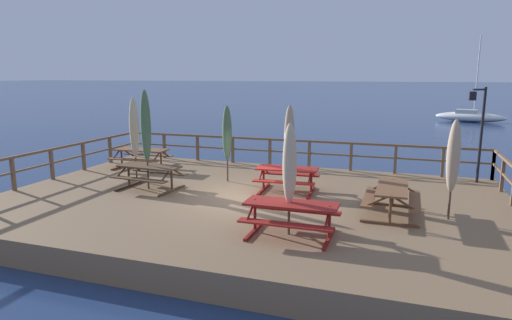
# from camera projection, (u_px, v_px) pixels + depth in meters

# --- Properties ---
(ground_plane) EXTENTS (600.00, 600.00, 0.00)m
(ground_plane) POSITION_uv_depth(u_px,v_px,m) (248.00, 218.00, 13.22)
(ground_plane) COLOR navy
(wooden_deck) EXTENTS (14.82, 9.96, 0.65)m
(wooden_deck) POSITION_uv_depth(u_px,v_px,m) (248.00, 208.00, 13.16)
(wooden_deck) COLOR #846647
(wooden_deck) RESTS_ON ground
(railing_waterside_far) EXTENTS (14.62, 0.10, 1.09)m
(railing_waterside_far) POSITION_uv_depth(u_px,v_px,m) (289.00, 148.00, 17.45)
(railing_waterside_far) COLOR brown
(railing_waterside_far) RESTS_ON wooden_deck
(railing_side_left) EXTENTS (0.10, 9.76, 1.09)m
(railing_side_left) POSITION_uv_depth(u_px,v_px,m) (51.00, 159.00, 15.27)
(railing_side_left) COLOR brown
(railing_side_left) RESTS_ON wooden_deck
(picnic_table_back_right) EXTENTS (2.11, 1.55, 0.78)m
(picnic_table_back_right) POSITION_uv_depth(u_px,v_px,m) (149.00, 172.00, 13.97)
(picnic_table_back_right) COLOR brown
(picnic_table_back_right) RESTS_ON wooden_deck
(picnic_table_mid_right) EXTENTS (1.41, 2.05, 0.78)m
(picnic_table_mid_right) POSITION_uv_depth(u_px,v_px,m) (392.00, 194.00, 11.37)
(picnic_table_mid_right) COLOR brown
(picnic_table_mid_right) RESTS_ON wooden_deck
(picnic_table_mid_centre) EXTENTS (2.10, 1.42, 0.78)m
(picnic_table_mid_centre) POSITION_uv_depth(u_px,v_px,m) (291.00, 212.00, 9.89)
(picnic_table_mid_centre) COLOR maroon
(picnic_table_mid_centre) RESTS_ON wooden_deck
(picnic_table_front_right) EXTENTS (1.95, 1.51, 0.78)m
(picnic_table_front_right) POSITION_uv_depth(u_px,v_px,m) (287.00, 174.00, 13.63)
(picnic_table_front_right) COLOR maroon
(picnic_table_front_right) RESTS_ON wooden_deck
(picnic_table_back_left) EXTENTS (2.15, 1.46, 0.78)m
(picnic_table_back_left) POSITION_uv_depth(u_px,v_px,m) (141.00, 154.00, 17.10)
(picnic_table_back_left) COLOR brown
(picnic_table_back_left) RESTS_ON wooden_deck
(patio_umbrella_short_mid) EXTENTS (0.32, 0.32, 3.15)m
(patio_umbrella_short_mid) POSITION_uv_depth(u_px,v_px,m) (146.00, 127.00, 13.73)
(patio_umbrella_short_mid) COLOR #4C3828
(patio_umbrella_short_mid) RESTS_ON wooden_deck
(patio_umbrella_tall_mid_left) EXTENTS (0.32, 0.32, 2.53)m
(patio_umbrella_tall_mid_left) POSITION_uv_depth(u_px,v_px,m) (453.00, 157.00, 10.82)
(patio_umbrella_tall_mid_left) COLOR #4C3828
(patio_umbrella_tall_mid_left) RESTS_ON wooden_deck
(patio_umbrella_short_front) EXTENTS (0.32, 0.32, 2.56)m
(patio_umbrella_short_front) POSITION_uv_depth(u_px,v_px,m) (290.00, 165.00, 9.77)
(patio_umbrella_short_front) COLOR #4C3828
(patio_umbrella_short_front) RESTS_ON wooden_deck
(patio_umbrella_tall_back_right) EXTENTS (0.32, 0.32, 2.70)m
(patio_umbrella_tall_back_right) POSITION_uv_depth(u_px,v_px,m) (289.00, 137.00, 13.37)
(patio_umbrella_tall_back_right) COLOR #4C3828
(patio_umbrella_tall_back_right) RESTS_ON wooden_deck
(patio_umbrella_short_back) EXTENTS (0.32, 0.32, 2.85)m
(patio_umbrella_short_back) POSITION_uv_depth(u_px,v_px,m) (134.00, 128.00, 14.86)
(patio_umbrella_short_back) COLOR #4C3828
(patio_umbrella_short_back) RESTS_ON wooden_deck
(patio_umbrella_tall_mid_right) EXTENTS (0.32, 0.32, 2.59)m
(patio_umbrella_tall_mid_right) POSITION_uv_depth(u_px,v_px,m) (227.00, 134.00, 14.80)
(patio_umbrella_tall_mid_right) COLOR #4C3828
(patio_umbrella_tall_mid_right) RESTS_ON wooden_deck
(lamp_post_hooked) EXTENTS (0.56, 0.51, 3.20)m
(lamp_post_hooked) POSITION_uv_depth(u_px,v_px,m) (478.00, 121.00, 14.47)
(lamp_post_hooked) COLOR black
(lamp_post_hooked) RESTS_ON wooden_deck
(sailboat_distant) EXTENTS (6.23, 3.20, 7.72)m
(sailboat_distant) POSITION_uv_depth(u_px,v_px,m) (470.00, 116.00, 40.51)
(sailboat_distant) COLOR white
(sailboat_distant) RESTS_ON ground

